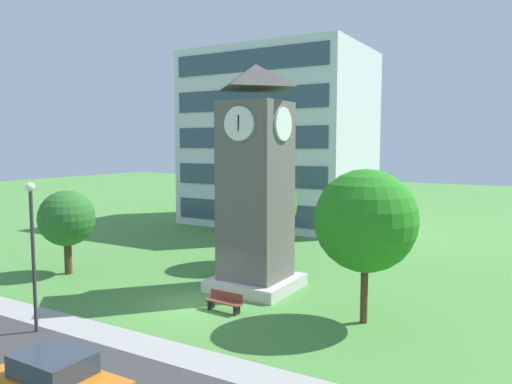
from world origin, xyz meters
The scene contains 10 objects.
ground_plane centered at (0.00, 0.00, 0.00)m, with size 160.00×160.00×0.00m, color #4C893D.
kerb_strip centered at (0.00, -4.52, 0.00)m, with size 120.00×1.60×0.01m, color #9E9E99.
office_building centered at (-8.08, 24.00, 8.00)m, with size 15.88×11.72×16.00m.
clock_tower centered at (1.14, 3.83, 5.15)m, with size 4.05×4.05×11.43m.
park_bench centered at (1.73, 0.08, 0.46)m, with size 1.83×0.60×0.88m.
street_lamp centered at (-3.41, -5.73, 3.70)m, with size 0.36×0.36×5.99m.
tree_by_building centered at (-9.66, 0.86, 3.21)m, with size 3.19×3.19×4.83m.
tree_streetside centered at (-0.99, 8.33, 3.78)m, with size 4.22×4.22×5.90m.
tree_near_tower centered at (7.55, 1.88, 4.32)m, with size 4.27×4.27×6.47m.
parked_car_orange centered at (2.46, -9.26, 0.86)m, with size 4.11×1.97×1.69m.
Camera 1 is at (13.83, -17.77, 7.48)m, focal length 34.70 mm.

